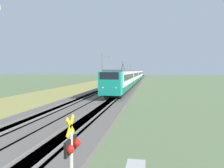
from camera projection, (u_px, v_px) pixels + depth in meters
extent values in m
cube|color=#605B56|center=(115.00, 85.00, 57.08)|extent=(240.00, 4.40, 0.30)
cube|color=#605B56|center=(131.00, 86.00, 56.36)|extent=(240.00, 4.40, 0.30)
cube|color=#4C4238|center=(115.00, 85.00, 57.08)|extent=(240.00, 1.57, 0.30)
cube|color=gray|center=(113.00, 84.00, 57.16)|extent=(240.00, 0.07, 0.15)
cube|color=gray|center=(117.00, 85.00, 56.98)|extent=(240.00, 0.07, 0.15)
cube|color=#4C4238|center=(131.00, 86.00, 56.36)|extent=(240.00, 1.57, 0.30)
cube|color=gray|center=(129.00, 85.00, 56.44)|extent=(240.00, 0.07, 0.15)
cube|color=gray|center=(133.00, 85.00, 56.26)|extent=(240.00, 0.07, 0.15)
cube|color=#99934C|center=(93.00, 85.00, 58.09)|extent=(240.00, 11.79, 0.12)
cube|color=#19A88E|center=(111.00, 83.00, 27.05)|extent=(2.06, 2.78, 2.88)
cube|color=black|center=(110.00, 76.00, 26.68)|extent=(1.48, 2.31, 0.86)
sphere|color=#F2EAC6|center=(103.00, 88.00, 26.25)|extent=(0.20, 0.20, 0.20)
sphere|color=#F2EAC6|center=(116.00, 88.00, 25.98)|extent=(0.20, 0.20, 0.20)
cube|color=#196B47|center=(121.00, 86.00, 36.97)|extent=(17.99, 2.89, 0.81)
cube|color=silver|center=(121.00, 78.00, 36.88)|extent=(17.99, 2.89, 2.08)
cube|color=black|center=(121.00, 77.00, 36.87)|extent=(16.55, 2.91, 0.87)
cube|color=#515156|center=(121.00, 71.00, 36.81)|extent=(17.99, 2.66, 0.25)
cube|color=black|center=(121.00, 90.00, 37.01)|extent=(17.09, 2.46, 0.55)
cylinder|color=black|center=(110.00, 93.00, 30.02)|extent=(0.86, 0.12, 0.86)
cylinder|color=black|center=(118.00, 94.00, 29.83)|extent=(0.86, 0.12, 0.86)
cube|color=#196B47|center=(131.00, 81.00, 56.27)|extent=(20.05, 2.89, 0.81)
cube|color=silver|center=(131.00, 75.00, 56.18)|extent=(20.05, 2.89, 2.08)
cube|color=black|center=(131.00, 74.00, 56.17)|extent=(18.45, 2.91, 0.87)
cube|color=#515156|center=(131.00, 71.00, 56.11)|extent=(20.05, 2.66, 0.25)
cube|color=black|center=(131.00, 83.00, 56.31)|extent=(19.05, 2.46, 0.55)
cube|color=#196B47|center=(136.00, 78.00, 76.58)|extent=(20.05, 2.89, 0.81)
cube|color=silver|center=(136.00, 74.00, 76.49)|extent=(20.05, 2.89, 2.08)
cube|color=black|center=(136.00, 73.00, 76.48)|extent=(18.45, 2.91, 0.87)
cube|color=#515156|center=(136.00, 71.00, 76.42)|extent=(20.05, 2.66, 0.25)
cube|color=black|center=(136.00, 80.00, 76.62)|extent=(19.05, 2.46, 0.55)
cube|color=#196B47|center=(139.00, 76.00, 96.89)|extent=(20.05, 2.89, 0.81)
cube|color=silver|center=(139.00, 73.00, 96.80)|extent=(20.05, 2.89, 2.08)
cube|color=black|center=(139.00, 73.00, 96.79)|extent=(18.45, 2.91, 0.87)
cube|color=#515156|center=(139.00, 71.00, 96.73)|extent=(20.05, 2.66, 0.25)
cube|color=black|center=(139.00, 78.00, 96.93)|extent=(19.05, 2.46, 0.55)
cylinder|color=black|center=(122.00, 67.00, 39.45)|extent=(0.06, 0.33, 1.08)
cylinder|color=black|center=(124.00, 67.00, 39.39)|extent=(0.06, 0.33, 1.08)
cube|color=black|center=(114.00, 100.00, 29.98)|extent=(0.10, 0.10, 0.00)
cube|color=black|center=(71.00, 146.00, 5.11)|extent=(0.70, 0.06, 0.36)
sphere|color=red|center=(77.00, 143.00, 5.32)|extent=(0.20, 0.20, 0.20)
sphere|color=red|center=(70.00, 149.00, 4.88)|extent=(0.20, 0.20, 0.20)
cube|color=yellow|center=(70.00, 126.00, 5.08)|extent=(0.49, 0.03, 0.49)
cube|color=yellow|center=(70.00, 126.00, 5.08)|extent=(0.49, 0.03, 0.49)
cylinder|color=#B2ADA8|center=(0.00, 8.00, 13.98)|extent=(0.10, 0.10, 0.30)
cylinder|color=slate|center=(102.00, 70.00, 55.68)|extent=(0.22, 0.22, 8.37)
cylinder|color=slate|center=(107.00, 57.00, 55.27)|extent=(0.08, 2.40, 0.08)
cylinder|color=#B2ADA8|center=(112.00, 58.00, 55.08)|extent=(0.10, 0.10, 0.30)
cylinder|color=slate|center=(122.00, 70.00, 96.73)|extent=(0.22, 0.22, 8.50)
cylinder|color=slate|center=(125.00, 62.00, 96.32)|extent=(0.08, 2.40, 0.08)
cylinder|color=#B2ADA8|center=(128.00, 63.00, 96.13)|extent=(0.10, 0.10, 0.30)
cylinder|color=slate|center=(131.00, 70.00, 137.76)|extent=(0.22, 0.22, 9.11)
cylinder|color=slate|center=(132.00, 64.00, 137.33)|extent=(0.08, 2.40, 0.08)
cylinder|color=#B2ADA8|center=(134.00, 64.00, 137.14)|extent=(0.10, 0.10, 0.30)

